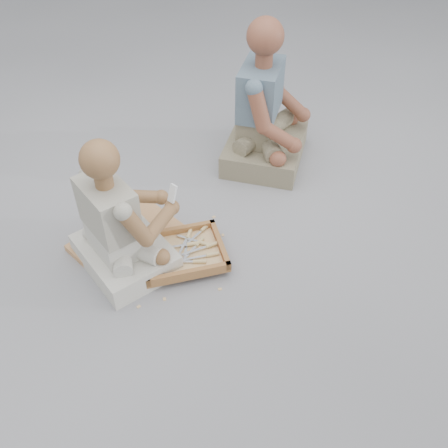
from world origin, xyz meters
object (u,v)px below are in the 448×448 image
craftsman (119,227)px  companion (265,117)px  carved_panel (128,239)px  tool_tray (182,253)px

craftsman → companion: 1.31m
craftsman → carved_panel: bearing=146.6°
tool_tray → companion: 1.15m
tool_tray → craftsman: (-0.28, 0.15, 0.22)m
carved_panel → craftsman: (-0.08, -0.15, 0.26)m
tool_tray → companion: (0.95, 0.60, 0.27)m
carved_panel → tool_tray: bearing=-56.3°
carved_panel → craftsman: size_ratio=0.74×
carved_panel → craftsman: craftsman is taller
carved_panel → companion: (1.15, 0.30, 0.31)m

